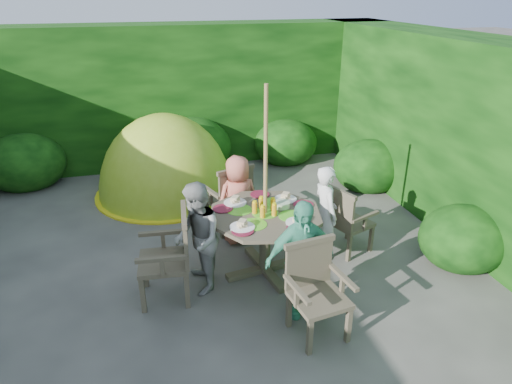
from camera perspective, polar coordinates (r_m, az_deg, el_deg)
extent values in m
plane|color=#42403B|center=(5.50, -9.50, -10.06)|extent=(60.00, 60.00, 0.00)
cube|color=black|center=(8.76, -12.92, 11.62)|extent=(9.00, 1.00, 2.50)
cube|color=black|center=(6.52, 27.26, 5.27)|extent=(1.00, 9.00, 2.50)
cylinder|color=#3F3829|center=(5.29, 1.12, -6.55)|extent=(0.13, 0.13, 0.72)
cube|color=#3F3829|center=(5.47, 1.09, -9.52)|extent=(0.96, 0.27, 0.06)
cube|color=#3F3829|center=(5.47, 1.09, -9.52)|extent=(0.27, 0.96, 0.06)
cylinder|color=#3F3829|center=(5.11, 1.15, -2.86)|extent=(1.52, 1.52, 0.04)
cylinder|color=#53C421|center=(4.86, -0.37, -4.07)|extent=(0.30, 0.30, 0.00)
cylinder|color=#53C421|center=(5.04, 4.49, -3.01)|extent=(0.30, 0.30, 0.00)
cylinder|color=#53C421|center=(5.17, -2.11, -2.24)|extent=(0.30, 0.30, 0.00)
cylinder|color=#53C421|center=(5.35, 2.53, -1.31)|extent=(0.30, 0.30, 0.00)
cylinder|color=#53C421|center=(5.10, 1.15, -2.62)|extent=(0.30, 0.30, 0.00)
cylinder|color=white|center=(5.42, 3.70, -0.89)|extent=(0.27, 0.27, 0.01)
cylinder|color=white|center=(5.32, -2.63, -1.34)|extent=(0.27, 0.27, 0.01)
cylinder|color=white|center=(4.79, -1.73, -4.40)|extent=(0.27, 0.27, 0.01)
cylinder|color=white|center=(4.90, 5.27, -3.83)|extent=(0.27, 0.27, 0.01)
cylinder|color=red|center=(5.30, 5.93, -1.55)|extent=(0.23, 0.23, 0.01)
cylinder|color=red|center=(5.53, 0.48, -0.29)|extent=(0.23, 0.23, 0.01)
cylinder|color=red|center=(5.20, -4.16, -2.06)|extent=(0.23, 0.23, 0.01)
cylinder|color=red|center=(4.72, -1.68, -4.88)|extent=(0.23, 0.23, 0.01)
cylinder|color=red|center=(4.79, 5.20, -4.48)|extent=(0.23, 0.23, 0.01)
cylinder|color=#60A23E|center=(5.22, 3.22, -1.57)|extent=(0.19, 0.19, 0.06)
cylinder|color=olive|center=(4.96, 1.18, 0.80)|extent=(0.05, 0.05, 2.20)
cube|color=#3F3829|center=(5.83, 11.66, -3.76)|extent=(0.58, 0.59, 0.04)
cube|color=#3F3829|center=(5.94, 14.19, -5.60)|extent=(0.06, 0.06, 0.38)
cube|color=#3F3829|center=(6.17, 11.45, -4.18)|extent=(0.06, 0.06, 0.38)
cube|color=#3F3829|center=(5.68, 11.56, -6.82)|extent=(0.06, 0.06, 0.38)
cube|color=#3F3829|center=(5.91, 8.81, -5.27)|extent=(0.06, 0.06, 0.38)
cube|color=#3F3829|center=(5.58, 10.35, -2.19)|extent=(0.20, 0.45, 0.45)
cube|color=#3F3829|center=(5.61, 13.53, -3.03)|extent=(0.43, 0.20, 0.04)
cube|color=#3F3829|center=(5.89, 10.18, -1.38)|extent=(0.43, 0.20, 0.04)
cube|color=#3F3829|center=(4.93, -11.48, -8.57)|extent=(0.56, 0.57, 0.05)
cube|color=#3F3829|center=(5.26, -13.71, -9.46)|extent=(0.06, 0.06, 0.43)
cube|color=#3F3829|center=(4.89, -13.99, -12.34)|extent=(0.06, 0.06, 0.43)
cube|color=#3F3829|center=(5.24, -8.76, -9.16)|extent=(0.06, 0.06, 0.43)
cube|color=#3F3829|center=(4.87, -8.61, -12.04)|extent=(0.06, 0.06, 0.43)
cube|color=#3F3829|center=(4.78, -8.82, -5.60)|extent=(0.09, 0.53, 0.51)
cube|color=#3F3829|center=(5.06, -11.62, -5.01)|extent=(0.51, 0.10, 0.04)
cube|color=#3F3829|center=(4.60, -11.74, -8.20)|extent=(0.51, 0.10, 0.04)
cube|color=#3F3829|center=(6.23, -3.57, -1.02)|extent=(0.64, 0.63, 0.05)
cube|color=#3F3829|center=(6.58, -2.86, -1.61)|extent=(0.06, 0.06, 0.41)
cube|color=#3F3829|center=(6.40, -6.15, -2.53)|extent=(0.06, 0.06, 0.41)
cube|color=#3F3829|center=(6.26, -0.82, -3.03)|extent=(0.06, 0.06, 0.41)
cube|color=#3F3829|center=(6.06, -4.23, -4.06)|extent=(0.06, 0.06, 0.41)
cube|color=#3F3829|center=(5.93, -2.48, 0.48)|extent=(0.49, 0.20, 0.49)
cube|color=#3F3829|center=(6.27, -1.62, 1.14)|extent=(0.21, 0.48, 0.04)
cube|color=#3F3829|center=(6.03, -5.69, 0.08)|extent=(0.21, 0.48, 0.04)
cube|color=#3F3829|center=(4.42, 7.91, -13.16)|extent=(0.55, 0.53, 0.05)
cube|color=#3F3829|center=(4.33, 6.73, -17.54)|extent=(0.05, 0.05, 0.39)
cube|color=#3F3829|center=(4.51, 11.48, -15.95)|extent=(0.05, 0.05, 0.39)
cube|color=#3F3829|center=(4.60, 4.14, -14.46)|extent=(0.05, 0.05, 0.39)
cube|color=#3F3829|center=(4.77, 8.68, -13.12)|extent=(0.05, 0.05, 0.39)
cube|color=#3F3829|center=(4.43, 6.61, -8.96)|extent=(0.49, 0.11, 0.47)
cube|color=#3F3829|center=(4.21, 5.13, -12.00)|extent=(0.11, 0.47, 0.04)
cube|color=#3F3829|center=(4.42, 10.82, -10.37)|extent=(0.11, 0.47, 0.04)
imported|color=silver|center=(5.53, 8.64, -2.62)|extent=(0.31, 0.45, 1.19)
imported|color=#9B9B96|center=(4.91, -7.35, -5.83)|extent=(0.48, 0.61, 1.25)
imported|color=#D06A56|center=(5.84, -2.26, -0.98)|extent=(0.64, 0.49, 1.17)
imported|color=#4AAD88|center=(4.55, 5.53, -8.32)|extent=(0.77, 0.39, 1.26)
ellipsoid|color=#98B723|center=(7.62, -11.00, -0.03)|extent=(2.74, 2.74, 2.60)
ellipsoid|color=black|center=(7.01, -8.50, -2.05)|extent=(0.82, 0.61, 0.89)
cylinder|color=yellow|center=(7.61, -11.01, 0.07)|extent=(2.28, 2.28, 0.03)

